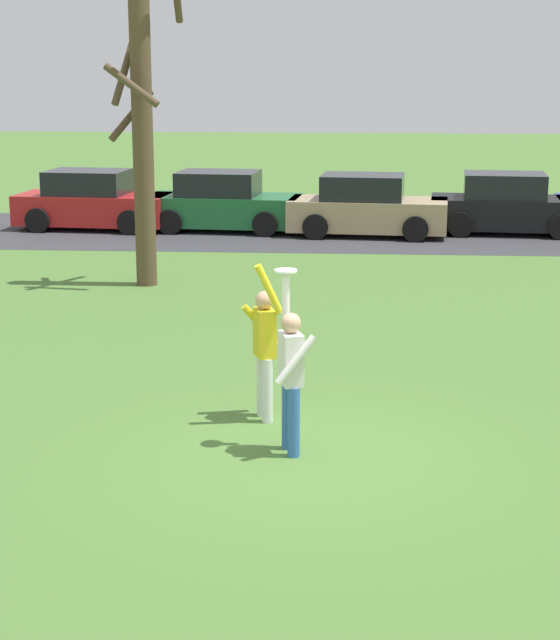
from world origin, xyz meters
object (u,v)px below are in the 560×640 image
Objects in this scene: person_catcher at (291,370)px; bare_tree_tall at (143,115)px; parked_car_black at (508,206)px; frisbee_disc at (286,271)px; person_defender at (265,344)px; parked_car_tan at (367,208)px; parked_car_green at (223,204)px; parked_car_red at (93,202)px.

person_catcher is 0.29× the size of bare_tree_tall.
person_catcher is at bearing -100.99° from parked_car_black.
parked_car_black is (4.83, 16.59, -1.37)m from frisbee_disc.
person_defender is 0.29× the size of bare_tree_tall.
frisbee_disc is at bearing -89.08° from parked_car_tan.
parked_car_black is (3.74, 0.61, 0.00)m from parked_car_tan.
person_defender reaches higher than parked_car_green.
person_catcher is 1.24m from person_defender.
person_defender is 0.48× the size of parked_car_green.
frisbee_disc reaches higher than parked_car_red.
person_defender is (-0.40, 1.17, -0.00)m from person_catcher.
parked_car_tan is at bearing 56.40° from bare_tree_tall.
bare_tree_tall is (-0.65, -7.37, 2.67)m from parked_car_green.
person_catcher is 0.49× the size of parked_car_green.
parked_car_red is 0.59× the size of bare_tree_tall.
frisbee_disc is at bearing -69.63° from bare_tree_tall.
parked_car_black is at bearing 4.65° from parked_car_red.
person_defender is at bearing -76.28° from parked_car_green.
person_defender is 0.48× the size of parked_car_tan.
parked_car_green is (-2.84, 16.78, -0.25)m from person_catcher.
person_defender is at bearing -0.00° from person_catcher.
frisbee_disc reaches higher than person_catcher.
person_defender is 15.09m from parked_car_tan.
person_catcher is at bearing -88.78° from parked_car_tan.
parked_car_green is at bearing -175.00° from parked_car_black.
frisbee_disc is at bearing -64.31° from parked_car_red.
parked_car_tan is (1.09, 15.98, -1.37)m from frisbee_disc.
person_defender is 15.80m from parked_car_green.
person_catcher is 1.02× the size of person_defender.
parked_car_red is at bearing 179.84° from parked_car_tan.
bare_tree_tall is at bearing -63.68° from parked_car_red.
person_defender is at bearing 108.69° from frisbee_disc.
person_catcher is 16.23m from parked_car_tan.
person_defender is 16.47m from parked_car_black.
parked_car_tan is (3.86, -0.59, 0.00)m from parked_car_green.
bare_tree_tall is at bearing -178.12° from person_defender.
bare_tree_tall is (2.93, -7.43, 2.67)m from parked_car_red.
parked_car_red is at bearing 2.17° from person_catcher.
person_defender is 7.89× the size of frisbee_disc.
parked_car_red is at bearing -175.35° from parked_car_black.
bare_tree_tall is at bearing -90.20° from parked_car_green.
frisbee_disc is at bearing -0.00° from person_catcher.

